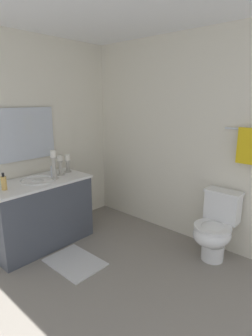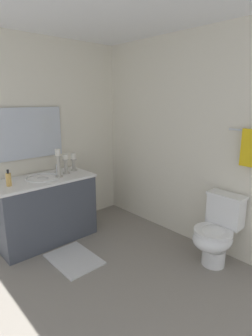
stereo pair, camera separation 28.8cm
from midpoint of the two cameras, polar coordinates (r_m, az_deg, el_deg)
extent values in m
cube|color=gray|center=(2.72, -1.43, -24.91)|extent=(3.16, 2.87, 0.02)
cube|color=silver|center=(3.27, 17.94, 5.08)|extent=(3.16, 0.04, 2.45)
cube|color=silver|center=(3.50, -18.82, 5.58)|extent=(0.04, 2.87, 2.45)
cube|color=#474C56|center=(3.47, -14.26, -8.66)|extent=(0.55, 1.13, 0.77)
cube|color=white|center=(3.34, -14.68, -2.35)|extent=(0.58, 1.16, 0.03)
ellipsoid|color=white|center=(3.35, -14.64, -2.91)|extent=(0.38, 0.30, 0.11)
torus|color=white|center=(3.33, -14.70, -2.03)|extent=(0.40, 0.40, 0.02)
cylinder|color=silver|center=(3.40, -11.94, -0.39)|extent=(0.02, 0.02, 0.14)
cube|color=silver|center=(3.48, -17.39, 6.95)|extent=(0.02, 0.84, 0.62)
cylinder|color=#B7B2A5|center=(3.61, -8.61, -0.45)|extent=(0.09, 0.09, 0.01)
cylinder|color=#B7B2A5|center=(3.59, -8.65, 0.56)|extent=(0.04, 0.04, 0.14)
cylinder|color=#B7B2A5|center=(3.57, -8.70, 1.76)|extent=(0.08, 0.08, 0.01)
cylinder|color=white|center=(3.57, -8.72, 2.42)|extent=(0.06, 0.06, 0.07)
cylinder|color=#B7B2A5|center=(3.49, -10.10, -1.03)|extent=(0.09, 0.09, 0.01)
cylinder|color=#B7B2A5|center=(3.47, -10.15, 0.24)|extent=(0.04, 0.04, 0.17)
cylinder|color=#B7B2A5|center=(3.45, -10.22, 1.72)|extent=(0.08, 0.08, 0.01)
cylinder|color=white|center=(3.44, -10.25, 2.32)|extent=(0.06, 0.06, 0.06)
cylinder|color=#B7B2A5|center=(3.34, -11.44, -1.75)|extent=(0.09, 0.09, 0.01)
cylinder|color=#B7B2A5|center=(3.31, -11.54, 0.21)|extent=(0.04, 0.04, 0.25)
cylinder|color=#B7B2A5|center=(3.28, -11.65, 2.42)|extent=(0.08, 0.08, 0.01)
cylinder|color=white|center=(3.28, -11.69, 3.20)|extent=(0.06, 0.06, 0.08)
cylinder|color=#E5B259|center=(3.13, -21.00, -2.32)|extent=(0.06, 0.06, 0.14)
cylinder|color=black|center=(3.11, -21.15, -0.73)|extent=(0.02, 0.02, 0.04)
cylinder|color=white|center=(3.20, 20.44, -17.05)|extent=(0.24, 0.24, 0.18)
ellipsoid|color=white|center=(3.05, 20.37, -13.72)|extent=(0.38, 0.46, 0.24)
cylinder|color=white|center=(3.02, 20.50, -12.38)|extent=(0.39, 0.39, 0.03)
cube|color=white|center=(3.14, 22.65, -8.35)|extent=(0.36, 0.17, 0.32)
cube|color=white|center=(3.08, 22.96, -5.33)|extent=(0.38, 0.19, 0.03)
cube|color=silver|center=(3.16, -8.15, -18.44)|extent=(0.60, 0.44, 0.02)
camera|label=1|loc=(0.14, -87.14, 0.73)|focal=29.10mm
camera|label=2|loc=(0.14, 92.86, -0.73)|focal=29.10mm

